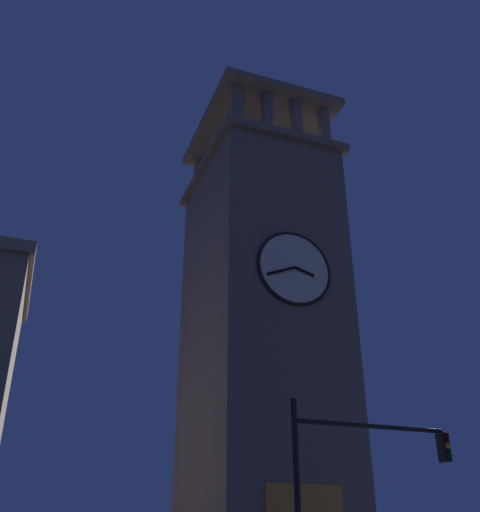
{
  "coord_description": "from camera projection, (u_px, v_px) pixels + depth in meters",
  "views": [
    {
      "loc": [
        6.76,
        20.83,
        1.81
      ],
      "look_at": [
        -2.7,
        -4.51,
        15.36
      ],
      "focal_mm": 41.02,
      "sensor_mm": 36.0,
      "label": 1
    }
  ],
  "objects": [
    {
      "name": "clocktower",
      "position": [
        261.0,
        343.0,
        28.53
      ],
      "size": [
        6.82,
        8.48,
        27.17
      ],
      "color": "#75665B",
      "rests_on": "ground_plane"
    },
    {
      "name": "traffic_signal_near",
      "position": [
        355.0,
        472.0,
        14.59
      ],
      "size": [
        4.63,
        0.41,
        5.21
      ],
      "color": "black",
      "rests_on": "ground_plane"
    }
  ]
}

